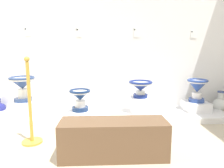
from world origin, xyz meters
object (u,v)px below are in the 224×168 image
plinth_block_slender_white (24,107)px  antique_toilet_squat_floral (80,97)px  info_placard_third (137,32)px  museum_bench (114,139)px  info_placard_first (28,31)px  antique_toilet_broad_patterned (197,87)px  antique_toilet_rightmost (141,86)px  stanchion_post_near_left (31,117)px  plinth_block_squat_floral (80,112)px  plinth_block_rightmost (140,105)px  info_placard_second (79,32)px  plinth_block_broad_patterned (196,106)px  info_placard_fourth (194,34)px  antique_toilet_slender_white (22,84)px  decorative_vase_corner (220,104)px

plinth_block_slender_white → antique_toilet_squat_floral: 0.95m
info_placard_third → museum_bench: 2.14m
antique_toilet_squat_floral → info_placard_first: info_placard_first is taller
plinth_block_slender_white → antique_toilet_broad_patterned: 2.95m
antique_toilet_rightmost → info_placard_first: size_ratio=2.65×
stanchion_post_near_left → antique_toilet_broad_patterned: bearing=20.7°
plinth_block_slender_white → plinth_block_squat_floral: size_ratio=1.00×
plinth_block_rightmost → info_placard_second: size_ratio=2.02×
plinth_block_broad_patterned → museum_bench: bearing=-138.7°
plinth_block_squat_floral → stanchion_post_near_left: size_ratio=0.34×
plinth_block_slender_white → plinth_block_broad_patterned: size_ratio=0.92×
plinth_block_squat_floral → info_placard_third: size_ratio=2.30×
info_placard_third → info_placard_fourth: size_ratio=1.18×
info_placard_third → info_placard_fourth: bearing=-0.0°
antique_toilet_squat_floral → info_placard_fourth: size_ratio=2.60×
antique_toilet_rightmost → info_placard_second: size_ratio=2.49×
antique_toilet_slender_white → info_placard_third: size_ratio=2.58×
stanchion_post_near_left → antique_toilet_rightmost: bearing=30.2°
info_placard_fourth → stanchion_post_near_left: (-2.53, -1.29, -1.09)m
antique_toilet_squat_floral → plinth_block_rightmost: 1.01m
antique_toilet_squat_floral → antique_toilet_broad_patterned: bearing=2.6°
plinth_block_broad_patterned → info_placard_third: size_ratio=2.49×
plinth_block_rightmost → plinth_block_broad_patterned: 1.00m
info_placard_first → stanchion_post_near_left: 1.76m
plinth_block_squat_floral → antique_toilet_rightmost: (1.00, 0.02, 0.42)m
museum_bench → plinth_block_rightmost: bearing=67.6°
antique_toilet_squat_floral → info_placard_second: bearing=94.6°
plinth_block_rightmost → info_placard_fourth: (1.03, 0.41, 1.20)m
plinth_block_rightmost → info_placard_first: size_ratio=2.15×
decorative_vase_corner → stanchion_post_near_left: (-3.01, -1.07, 0.16)m
plinth_block_squat_floral → info_placard_second: info_placard_second is taller
plinth_block_rightmost → plinth_block_slender_white: bearing=179.1°
plinth_block_broad_patterned → museum_bench: size_ratio=0.35×
antique_toilet_broad_patterned → decorative_vase_corner: bearing=14.1°
plinth_block_squat_floral → info_placard_fourth: size_ratio=2.70×
antique_toilet_broad_patterned → info_placard_second: bearing=170.5°
info_placard_second → info_placard_third: info_placard_third is taller
plinth_block_slender_white → museum_bench: museum_bench is taller
antique_toilet_squat_floral → info_placard_third: 1.52m
plinth_block_squat_floral → decorative_vase_corner: decorative_vase_corner is taller
info_placard_first → decorative_vase_corner: bearing=-3.5°
plinth_block_slender_white → info_placard_third: (1.92, 0.38, 1.25)m
plinth_block_squat_floral → info_placard_first: 1.68m
info_placard_third → museum_bench: (-0.50, -1.67, -1.25)m
antique_toilet_rightmost → info_placard_first: 2.17m
decorative_vase_corner → info_placard_fourth: bearing=156.0°
antique_toilet_slender_white → info_placard_second: 1.30m
antique_toilet_slender_white → plinth_block_broad_patterned: antique_toilet_slender_white is taller
stanchion_post_near_left → info_placard_first: bearing=108.0°
antique_toilet_slender_white → info_placard_first: size_ratio=2.82×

